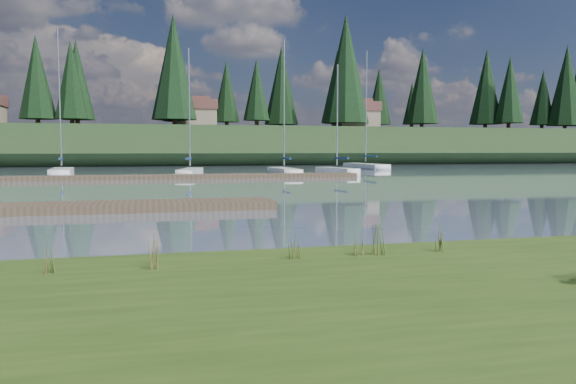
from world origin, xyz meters
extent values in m
plane|color=gray|center=(0.00, 30.00, 0.00)|extent=(200.00, 200.00, 0.00)
cube|color=#334C17|center=(0.00, -6.00, 0.17)|extent=(60.00, 9.00, 0.35)
cube|color=#20361A|center=(0.00, 73.00, 2.50)|extent=(200.00, 20.00, 5.00)
cube|color=#4C3D2C|center=(-4.00, 9.00, 0.15)|extent=(16.00, 2.00, 0.30)
cube|color=#4C3D2C|center=(2.00, 30.00, 0.15)|extent=(26.00, 2.20, 0.30)
cube|color=white|center=(-7.41, 37.88, 0.22)|extent=(2.21, 7.24, 0.70)
ellipsoid|color=white|center=(-7.71, 41.43, 0.22)|extent=(1.71, 2.07, 0.70)
cylinder|color=silver|center=(-7.41, 37.88, 6.37)|extent=(0.12, 0.12, 11.13)
cube|color=navy|center=(-7.33, 36.91, 1.40)|extent=(0.44, 2.84, 0.20)
cube|color=white|center=(2.81, 34.73, 0.22)|extent=(2.62, 6.14, 0.70)
ellipsoid|color=white|center=(3.46, 37.65, 0.22)|extent=(1.63, 1.88, 0.70)
cylinder|color=silver|center=(2.81, 34.73, 5.51)|extent=(0.12, 0.12, 9.42)
cube|color=navy|center=(2.63, 33.93, 1.40)|extent=(0.71, 2.37, 0.20)
cube|color=white|center=(10.57, 34.31, 0.22)|extent=(1.59, 6.76, 0.70)
ellipsoid|color=white|center=(10.60, 37.68, 0.22)|extent=(1.49, 1.85, 0.70)
cylinder|color=silver|center=(10.57, 34.31, 5.98)|extent=(0.12, 0.12, 10.36)
cube|color=navy|center=(10.56, 33.39, 1.40)|extent=(0.22, 2.68, 0.20)
cube|color=white|center=(15.15, 34.08, 0.22)|extent=(2.30, 5.63, 0.70)
ellipsoid|color=white|center=(14.61, 36.78, 0.22)|extent=(1.47, 1.70, 0.70)
cylinder|color=silver|center=(15.15, 34.08, 5.04)|extent=(0.12, 0.12, 8.47)
cube|color=navy|center=(15.30, 33.35, 1.40)|extent=(0.62, 2.18, 0.20)
cube|color=white|center=(22.66, 46.36, 0.22)|extent=(2.46, 8.16, 0.70)
ellipsoid|color=white|center=(22.34, 50.36, 0.22)|extent=(1.92, 2.32, 0.70)
cylinder|color=silver|center=(22.66, 46.36, 6.80)|extent=(0.12, 0.12, 11.99)
cube|color=navy|center=(22.75, 45.26, 1.40)|extent=(0.45, 3.20, 0.20)
cone|color=#475B23|center=(-0.43, -2.72, 0.65)|extent=(0.03, 0.03, 0.60)
cone|color=brown|center=(-0.32, -2.79, 0.59)|extent=(0.03, 0.03, 0.48)
cone|color=#475B23|center=(-0.37, -2.69, 0.68)|extent=(0.03, 0.03, 0.66)
cone|color=brown|center=(-0.29, -2.75, 0.56)|extent=(0.03, 0.03, 0.42)
cone|color=#475B23|center=(-0.41, -2.80, 0.62)|extent=(0.03, 0.03, 0.54)
cone|color=#475B23|center=(1.84, -2.48, 0.53)|extent=(0.03, 0.03, 0.37)
cone|color=brown|center=(1.95, -2.55, 0.50)|extent=(0.03, 0.03, 0.29)
cone|color=#475B23|center=(1.90, -2.45, 0.55)|extent=(0.03, 0.03, 0.40)
cone|color=brown|center=(1.98, -2.51, 0.48)|extent=(0.03, 0.03, 0.26)
cone|color=#475B23|center=(1.86, -2.56, 0.52)|extent=(0.03, 0.03, 0.33)
cone|color=#475B23|center=(3.33, -2.47, 0.66)|extent=(0.03, 0.03, 0.63)
cone|color=brown|center=(3.44, -2.54, 0.60)|extent=(0.03, 0.03, 0.50)
cone|color=#475B23|center=(3.39, -2.44, 0.70)|extent=(0.03, 0.03, 0.69)
cone|color=brown|center=(3.47, -2.50, 0.57)|extent=(0.03, 0.03, 0.44)
cone|color=#475B23|center=(3.35, -2.55, 0.63)|extent=(0.03, 0.03, 0.56)
cone|color=#475B23|center=(-1.88, -2.70, 0.59)|extent=(0.03, 0.03, 0.48)
cone|color=brown|center=(-1.77, -2.77, 0.54)|extent=(0.03, 0.03, 0.38)
cone|color=#475B23|center=(-1.82, -2.67, 0.61)|extent=(0.03, 0.03, 0.53)
cone|color=brown|center=(-1.74, -2.73, 0.52)|extent=(0.03, 0.03, 0.34)
cone|color=#475B23|center=(-1.86, -2.78, 0.57)|extent=(0.03, 0.03, 0.43)
cone|color=#475B23|center=(2.99, -2.45, 0.51)|extent=(0.03, 0.03, 0.33)
cone|color=brown|center=(3.10, -2.52, 0.48)|extent=(0.03, 0.03, 0.26)
cone|color=#475B23|center=(3.05, -2.42, 0.53)|extent=(0.03, 0.03, 0.36)
cone|color=brown|center=(3.13, -2.48, 0.47)|extent=(0.03, 0.03, 0.23)
cone|color=#475B23|center=(3.01, -2.53, 0.50)|extent=(0.03, 0.03, 0.30)
cone|color=#475B23|center=(4.52, -2.47, 0.59)|extent=(0.03, 0.03, 0.49)
cone|color=brown|center=(4.63, -2.54, 0.55)|extent=(0.03, 0.03, 0.39)
cone|color=#475B23|center=(4.58, -2.44, 0.62)|extent=(0.03, 0.03, 0.54)
cone|color=brown|center=(4.66, -2.50, 0.52)|extent=(0.03, 0.03, 0.34)
cone|color=#475B23|center=(4.54, -2.55, 0.57)|extent=(0.03, 0.03, 0.44)
cube|color=#33281C|center=(0.00, -1.60, 0.07)|extent=(60.00, 0.50, 0.14)
cylinder|color=#382619|center=(-10.00, 72.00, 5.90)|extent=(0.60, 0.60, 1.80)
cone|color=black|center=(-10.00, 72.00, 11.75)|extent=(4.84, 4.84, 11.00)
cylinder|color=#382619|center=(3.00, 66.00, 5.90)|extent=(0.60, 0.60, 1.80)
cone|color=black|center=(3.00, 66.00, 13.10)|extent=(6.16, 6.16, 14.00)
cylinder|color=#382619|center=(15.00, 70.00, 5.90)|extent=(0.60, 0.60, 1.80)
cone|color=black|center=(15.00, 70.00, 10.85)|extent=(3.96, 3.96, 9.00)
cylinder|color=#382619|center=(28.00, 68.00, 5.90)|extent=(0.60, 0.60, 1.80)
cone|color=black|center=(28.00, 68.00, 14.00)|extent=(7.04, 7.04, 16.00)
cylinder|color=#382619|center=(42.00, 71.00, 5.90)|extent=(0.60, 0.60, 1.80)
cone|color=black|center=(42.00, 71.00, 12.20)|extent=(5.28, 5.28, 12.00)
cylinder|color=#382619|center=(55.00, 67.00, 5.90)|extent=(0.60, 0.60, 1.80)
cone|color=black|center=(55.00, 67.00, 11.52)|extent=(4.62, 4.62, 10.50)
cylinder|color=#382619|center=(68.00, 70.00, 5.90)|extent=(0.60, 0.60, 1.80)
cone|color=black|center=(68.00, 70.00, 12.88)|extent=(5.94, 5.94, 13.50)
cube|color=gray|center=(6.00, 71.00, 6.40)|extent=(6.00, 5.00, 2.80)
cube|color=brown|center=(6.00, 71.00, 8.50)|extent=(6.30, 5.30, 1.40)
cube|color=brown|center=(6.00, 71.00, 9.30)|extent=(4.20, 3.60, 0.70)
cube|color=gray|center=(30.00, 69.00, 6.40)|extent=(6.00, 5.00, 2.80)
cube|color=brown|center=(30.00, 69.00, 8.50)|extent=(6.30, 5.30, 1.40)
cube|color=brown|center=(30.00, 69.00, 9.30)|extent=(4.20, 3.60, 0.70)
camera|label=1|loc=(-0.39, -11.38, 2.16)|focal=35.00mm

